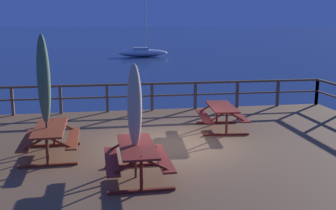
{
  "coord_description": "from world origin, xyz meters",
  "views": [
    {
      "loc": [
        -1.89,
        -10.77,
        4.25
      ],
      "look_at": [
        0.0,
        0.7,
        1.83
      ],
      "focal_mm": 43.1,
      "sensor_mm": 36.0,
      "label": 1
    }
  ],
  "objects_px": {
    "picnic_table_front_left": "(50,135)",
    "patio_umbrella_tall_back_right": "(44,80)",
    "patio_umbrella_tall_front": "(135,106)",
    "sailboat_distant": "(143,53)",
    "picnic_table_front_right": "(137,154)",
    "picnic_table_back_left": "(222,112)"
  },
  "relations": [
    {
      "from": "picnic_table_front_left",
      "to": "sailboat_distant",
      "type": "bearing_deg",
      "value": 80.67
    },
    {
      "from": "picnic_table_front_right",
      "to": "picnic_table_back_left",
      "type": "distance_m",
      "value": 4.82
    },
    {
      "from": "picnic_table_front_right",
      "to": "patio_umbrella_tall_front",
      "type": "xyz_separation_m",
      "value": [
        -0.03,
        0.06,
        1.07
      ]
    },
    {
      "from": "picnic_table_front_left",
      "to": "patio_umbrella_tall_back_right",
      "type": "distance_m",
      "value": 1.43
    },
    {
      "from": "picnic_table_front_left",
      "to": "patio_umbrella_tall_front",
      "type": "xyz_separation_m",
      "value": [
        2.04,
        -1.87,
        1.07
      ]
    },
    {
      "from": "picnic_table_front_right",
      "to": "sailboat_distant",
      "type": "relative_size",
      "value": 0.25
    },
    {
      "from": "patio_umbrella_tall_front",
      "to": "patio_umbrella_tall_back_right",
      "type": "bearing_deg",
      "value": 139.6
    },
    {
      "from": "patio_umbrella_tall_front",
      "to": "sailboat_distant",
      "type": "relative_size",
      "value": 0.33
    },
    {
      "from": "picnic_table_front_right",
      "to": "patio_umbrella_tall_back_right",
      "type": "relative_size",
      "value": 0.61
    },
    {
      "from": "picnic_table_front_right",
      "to": "patio_umbrella_tall_back_right",
      "type": "bearing_deg",
      "value": 139.19
    },
    {
      "from": "patio_umbrella_tall_front",
      "to": "sailboat_distant",
      "type": "xyz_separation_m",
      "value": [
        4.34,
        40.66,
        -1.94
      ]
    },
    {
      "from": "patio_umbrella_tall_back_right",
      "to": "sailboat_distant",
      "type": "bearing_deg",
      "value": 80.59
    },
    {
      "from": "picnic_table_front_right",
      "to": "patio_umbrella_tall_back_right",
      "type": "height_order",
      "value": "patio_umbrella_tall_back_right"
    },
    {
      "from": "picnic_table_front_left",
      "to": "patio_umbrella_tall_back_right",
      "type": "bearing_deg",
      "value": -132.2
    },
    {
      "from": "picnic_table_front_right",
      "to": "sailboat_distant",
      "type": "height_order",
      "value": "sailboat_distant"
    },
    {
      "from": "picnic_table_front_right",
      "to": "picnic_table_back_left",
      "type": "bearing_deg",
      "value": 50.8
    },
    {
      "from": "picnic_table_front_left",
      "to": "patio_umbrella_tall_back_right",
      "type": "relative_size",
      "value": 0.65
    },
    {
      "from": "picnic_table_front_left",
      "to": "patio_umbrella_tall_front",
      "type": "distance_m",
      "value": 2.96
    },
    {
      "from": "picnic_table_front_left",
      "to": "patio_umbrella_tall_back_right",
      "type": "xyz_separation_m",
      "value": [
        -0.07,
        -0.08,
        1.43
      ]
    },
    {
      "from": "picnic_table_back_left",
      "to": "patio_umbrella_tall_front",
      "type": "xyz_separation_m",
      "value": [
        -3.08,
        -3.68,
        1.07
      ]
    },
    {
      "from": "sailboat_distant",
      "to": "patio_umbrella_tall_front",
      "type": "bearing_deg",
      "value": -96.09
    },
    {
      "from": "picnic_table_back_left",
      "to": "patio_umbrella_tall_front",
      "type": "bearing_deg",
      "value": -129.94
    }
  ]
}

